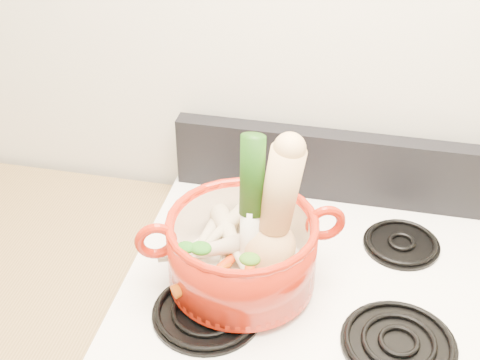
# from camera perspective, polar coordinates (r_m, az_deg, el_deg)

# --- Properties ---
(wall_back) EXTENTS (3.50, 0.02, 2.60)m
(wall_back) POSITION_cam_1_polar(r_m,az_deg,el_deg) (1.57, 8.48, 10.18)
(wall_back) COLOR beige
(wall_back) RESTS_ON floor
(cooktop) EXTENTS (0.78, 0.67, 0.03)m
(cooktop) POSITION_cam_1_polar(r_m,az_deg,el_deg) (1.48, 6.01, -8.48)
(cooktop) COLOR white
(cooktop) RESTS_ON stove_body
(control_backsplash) EXTENTS (0.76, 0.05, 0.18)m
(control_backsplash) POSITION_cam_1_polar(r_m,az_deg,el_deg) (1.65, 7.55, 1.26)
(control_backsplash) COLOR black
(control_backsplash) RESTS_ON cooktop
(burner_front_left) EXTENTS (0.22, 0.22, 0.02)m
(burner_front_left) POSITION_cam_1_polar(r_m,az_deg,el_deg) (1.37, -2.82, -11.12)
(burner_front_left) COLOR black
(burner_front_left) RESTS_ON cooktop
(burner_front_right) EXTENTS (0.22, 0.22, 0.02)m
(burner_front_right) POSITION_cam_1_polar(r_m,az_deg,el_deg) (1.35, 13.39, -13.31)
(burner_front_right) COLOR black
(burner_front_right) RESTS_ON cooktop
(burner_back_left) EXTENTS (0.17, 0.17, 0.02)m
(burner_back_left) POSITION_cam_1_polar(r_m,az_deg,el_deg) (1.59, -0.10, -3.49)
(burner_back_left) COLOR black
(burner_back_left) RESTS_ON cooktop
(burner_back_right) EXTENTS (0.17, 0.17, 0.02)m
(burner_back_right) POSITION_cam_1_polar(r_m,az_deg,el_deg) (1.57, 13.62, -5.22)
(burner_back_right) COLOR black
(burner_back_right) RESTS_ON cooktop
(dutch_oven) EXTENTS (0.40, 0.40, 0.15)m
(dutch_oven) POSITION_cam_1_polar(r_m,az_deg,el_deg) (1.38, 0.18, -6.09)
(dutch_oven) COLOR #A31A0A
(dutch_oven) RESTS_ON burner_front_left
(pot_handle_left) EXTENTS (0.09, 0.05, 0.09)m
(pot_handle_left) POSITION_cam_1_polar(r_m,az_deg,el_deg) (1.33, -7.19, -5.18)
(pot_handle_left) COLOR #A31A0A
(pot_handle_left) RESTS_ON dutch_oven
(pot_handle_right) EXTENTS (0.09, 0.05, 0.09)m
(pot_handle_right) POSITION_cam_1_polar(r_m,az_deg,el_deg) (1.38, 7.30, -3.66)
(pot_handle_right) COLOR #A31A0A
(pot_handle_right) RESTS_ON dutch_oven
(squash) EXTENTS (0.19, 0.16, 0.31)m
(squash) POSITION_cam_1_polar(r_m,az_deg,el_deg) (1.32, 2.53, -2.39)
(squash) COLOR tan
(squash) RESTS_ON dutch_oven
(leek) EXTENTS (0.05, 0.08, 0.32)m
(leek) POSITION_cam_1_polar(r_m,az_deg,el_deg) (1.31, 0.96, -2.01)
(leek) COLOR silver
(leek) RESTS_ON dutch_oven
(ginger) EXTENTS (0.09, 0.08, 0.04)m
(ginger) POSITION_cam_1_polar(r_m,az_deg,el_deg) (1.45, 1.77, -4.73)
(ginger) COLOR #D5B983
(ginger) RESTS_ON dutch_oven
(parsnip_0) EXTENTS (0.05, 0.20, 0.05)m
(parsnip_0) POSITION_cam_1_polar(r_m,az_deg,el_deg) (1.43, -1.12, -5.35)
(parsnip_0) COLOR beige
(parsnip_0) RESTS_ON dutch_oven
(parsnip_1) EXTENTS (0.09, 0.20, 0.06)m
(parsnip_1) POSITION_cam_1_polar(r_m,az_deg,el_deg) (1.43, -3.17, -5.21)
(parsnip_1) COLOR beige
(parsnip_1) RESTS_ON dutch_oven
(parsnip_2) EXTENTS (0.15, 0.21, 0.07)m
(parsnip_2) POSITION_cam_1_polar(r_m,az_deg,el_deg) (1.41, -0.56, -5.30)
(parsnip_2) COLOR beige
(parsnip_2) RESTS_ON dutch_oven
(parsnip_3) EXTENTS (0.20, 0.11, 0.06)m
(parsnip_3) POSITION_cam_1_polar(r_m,az_deg,el_deg) (1.39, -3.00, -5.89)
(parsnip_3) COLOR beige
(parsnip_3) RESTS_ON dutch_oven
(parsnip_4) EXTENTS (0.13, 0.20, 0.06)m
(parsnip_4) POSITION_cam_1_polar(r_m,az_deg,el_deg) (1.43, -1.52, -4.16)
(parsnip_4) COLOR beige
(parsnip_4) RESTS_ON dutch_oven
(carrot_0) EXTENTS (0.10, 0.17, 0.05)m
(carrot_0) POSITION_cam_1_polar(r_m,az_deg,el_deg) (1.39, -1.10, -7.18)
(carrot_0) COLOR #C03C09
(carrot_0) RESTS_ON dutch_oven
(carrot_1) EXTENTS (0.12, 0.12, 0.04)m
(carrot_1) POSITION_cam_1_polar(r_m,az_deg,el_deg) (1.35, -3.18, -8.44)
(carrot_1) COLOR #C14909
(carrot_1) RESTS_ON dutch_oven
(carrot_2) EXTENTS (0.06, 0.17, 0.05)m
(carrot_2) POSITION_cam_1_polar(r_m,az_deg,el_deg) (1.37, 0.84, -7.28)
(carrot_2) COLOR #DF3F0B
(carrot_2) RESTS_ON dutch_oven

